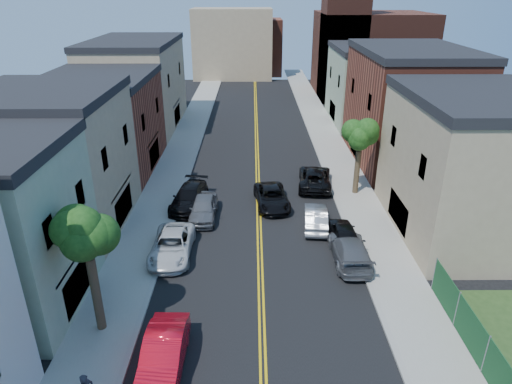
{
  "coord_description": "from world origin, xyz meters",
  "views": [
    {
      "loc": [
        -0.43,
        -3.72,
        15.48
      ],
      "look_at": [
        -0.21,
        26.01,
        2.0
      ],
      "focal_mm": 31.9,
      "sensor_mm": 36.0,
      "label": 1
    }
  ],
  "objects_px": {
    "grey_car_left": "(204,208)",
    "red_sedan": "(164,354)",
    "black_car_left": "(189,197)",
    "black_car_right": "(343,233)",
    "white_pickup": "(172,246)",
    "black_suv_lane": "(272,197)",
    "grey_car_right": "(350,250)",
    "silver_car_right": "(316,217)",
    "dark_car_right_far": "(315,178)"
  },
  "relations": [
    {
      "from": "white_pickup",
      "to": "black_car_left",
      "type": "bearing_deg",
      "value": 88.32
    },
    {
      "from": "black_car_right",
      "to": "black_car_left",
      "type": "bearing_deg",
      "value": -28.26
    },
    {
      "from": "grey_car_left",
      "to": "black_suv_lane",
      "type": "xyz_separation_m",
      "value": [
        5.03,
        1.99,
        -0.08
      ]
    },
    {
      "from": "grey_car_right",
      "to": "white_pickup",
      "type": "bearing_deg",
      "value": -2.93
    },
    {
      "from": "white_pickup",
      "to": "black_car_left",
      "type": "xyz_separation_m",
      "value": [
        0.18,
        7.05,
        0.05
      ]
    },
    {
      "from": "dark_car_right_far",
      "to": "white_pickup",
      "type": "bearing_deg",
      "value": 53.08
    },
    {
      "from": "black_car_left",
      "to": "black_suv_lane",
      "type": "bearing_deg",
      "value": 8.1
    },
    {
      "from": "grey_car_left",
      "to": "black_car_left",
      "type": "distance_m",
      "value": 2.31
    },
    {
      "from": "dark_car_right_far",
      "to": "black_car_right",
      "type": "bearing_deg",
      "value": 100.92
    },
    {
      "from": "black_car_left",
      "to": "dark_car_right_far",
      "type": "distance_m",
      "value": 10.79
    },
    {
      "from": "black_car_left",
      "to": "black_car_right",
      "type": "bearing_deg",
      "value": -19.77
    },
    {
      "from": "dark_car_right_far",
      "to": "black_car_left",
      "type": "bearing_deg",
      "value": 27.15
    },
    {
      "from": "red_sedan",
      "to": "black_car_left",
      "type": "relative_size",
      "value": 0.9
    },
    {
      "from": "grey_car_left",
      "to": "black_car_left",
      "type": "bearing_deg",
      "value": 125.24
    },
    {
      "from": "black_car_left",
      "to": "black_suv_lane",
      "type": "xyz_separation_m",
      "value": [
        6.33,
        0.08,
        -0.07
      ]
    },
    {
      "from": "black_car_right",
      "to": "dark_car_right_far",
      "type": "relative_size",
      "value": 0.74
    },
    {
      "from": "black_car_right",
      "to": "dark_car_right_far",
      "type": "height_order",
      "value": "dark_car_right_far"
    },
    {
      "from": "black_car_left",
      "to": "white_pickup",
      "type": "bearing_deg",
      "value": -84.14
    },
    {
      "from": "grey_car_left",
      "to": "silver_car_right",
      "type": "bearing_deg",
      "value": -9.21
    },
    {
      "from": "red_sedan",
      "to": "silver_car_right",
      "type": "xyz_separation_m",
      "value": [
        8.33,
        12.98,
        -0.08
      ]
    },
    {
      "from": "white_pickup",
      "to": "dark_car_right_far",
      "type": "xyz_separation_m",
      "value": [
        10.29,
        10.85,
        0.05
      ]
    },
    {
      "from": "red_sedan",
      "to": "grey_car_left",
      "type": "relative_size",
      "value": 1.05
    },
    {
      "from": "red_sedan",
      "to": "grey_car_left",
      "type": "height_order",
      "value": "red_sedan"
    },
    {
      "from": "dark_car_right_far",
      "to": "grey_car_right",
      "type": "bearing_deg",
      "value": 100.11
    },
    {
      "from": "grey_car_left",
      "to": "red_sedan",
      "type": "bearing_deg",
      "value": -90.51
    },
    {
      "from": "grey_car_right",
      "to": "silver_car_right",
      "type": "distance_m",
      "value": 4.61
    },
    {
      "from": "black_car_right",
      "to": "dark_car_right_far",
      "type": "xyz_separation_m",
      "value": [
        -0.71,
        9.34,
        0.07
      ]
    },
    {
      "from": "white_pickup",
      "to": "grey_car_right",
      "type": "relative_size",
      "value": 1.0
    },
    {
      "from": "white_pickup",
      "to": "silver_car_right",
      "type": "height_order",
      "value": "white_pickup"
    },
    {
      "from": "black_car_left",
      "to": "black_car_right",
      "type": "xyz_separation_m",
      "value": [
        10.82,
        -5.54,
        -0.06
      ]
    },
    {
      "from": "white_pickup",
      "to": "black_suv_lane",
      "type": "bearing_deg",
      "value": 47.42
    },
    {
      "from": "red_sedan",
      "to": "black_car_right",
      "type": "xyz_separation_m",
      "value": [
        9.87,
        10.77,
        -0.08
      ]
    },
    {
      "from": "red_sedan",
      "to": "grey_car_left",
      "type": "distance_m",
      "value": 14.41
    },
    {
      "from": "grey_car_right",
      "to": "black_car_right",
      "type": "height_order",
      "value": "grey_car_right"
    },
    {
      "from": "grey_car_right",
      "to": "black_suv_lane",
      "type": "distance_m",
      "value": 8.96
    },
    {
      "from": "white_pickup",
      "to": "grey_car_right",
      "type": "xyz_separation_m",
      "value": [
        11.0,
        -0.62,
        0.03
      ]
    },
    {
      "from": "dark_car_right_far",
      "to": "black_suv_lane",
      "type": "distance_m",
      "value": 5.3
    },
    {
      "from": "white_pickup",
      "to": "grey_car_right",
      "type": "height_order",
      "value": "grey_car_right"
    },
    {
      "from": "silver_car_right",
      "to": "dark_car_right_far",
      "type": "relative_size",
      "value": 0.77
    },
    {
      "from": "white_pickup",
      "to": "grey_car_left",
      "type": "relative_size",
      "value": 1.14
    },
    {
      "from": "dark_car_right_far",
      "to": "red_sedan",
      "type": "bearing_deg",
      "value": 72.08
    },
    {
      "from": "white_pickup",
      "to": "black_suv_lane",
      "type": "relative_size",
      "value": 1.04
    },
    {
      "from": "white_pickup",
      "to": "grey_car_right",
      "type": "distance_m",
      "value": 11.02
    },
    {
      "from": "red_sedan",
      "to": "black_car_right",
      "type": "height_order",
      "value": "red_sedan"
    },
    {
      "from": "white_pickup",
      "to": "silver_car_right",
      "type": "xyz_separation_m",
      "value": [
        9.47,
        3.72,
        -0.01
      ]
    },
    {
      "from": "white_pickup",
      "to": "dark_car_right_far",
      "type": "distance_m",
      "value": 14.95
    },
    {
      "from": "silver_car_right",
      "to": "black_car_right",
      "type": "bearing_deg",
      "value": 130.16
    },
    {
      "from": "black_car_right",
      "to": "white_pickup",
      "type": "bearing_deg",
      "value": 6.69
    },
    {
      "from": "black_car_right",
      "to": "grey_car_left",
      "type": "bearing_deg",
      "value": -22.04
    },
    {
      "from": "grey_car_right",
      "to": "black_car_right",
      "type": "bearing_deg",
      "value": -89.72
    }
  ]
}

